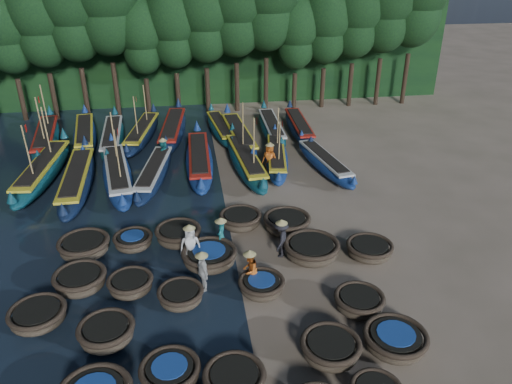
{
  "coord_description": "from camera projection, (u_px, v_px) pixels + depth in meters",
  "views": [
    {
      "loc": [
        -1.68,
        -18.27,
        12.21
      ],
      "look_at": [
        1.42,
        2.99,
        1.3
      ],
      "focal_mm": 35.0,
      "sensor_mm": 36.0,
      "label": 1
    }
  ],
  "objects": [
    {
      "name": "ground",
      "position": [
        234.0,
        251.0,
        21.87
      ],
      "size": [
        120.0,
        120.0,
        0.0
      ],
      "primitive_type": "plane",
      "color": "gray",
      "rests_on": "ground"
    },
    {
      "name": "foliage_wall",
      "position": [
        202.0,
        39.0,
        40.34
      ],
      "size": [
        40.0,
        3.0,
        10.0
      ],
      "primitive_type": "cube",
      "color": "black",
      "rests_on": "ground"
    },
    {
      "name": "coracle_6",
      "position": [
        170.0,
        373.0,
        15.19
      ],
      "size": [
        2.32,
        2.32,
        0.72
      ],
      "rotation": [
        0.0,
        0.0,
        0.43
      ],
      "color": "#4B3F2F",
      "rests_on": "ground"
    },
    {
      "name": "coracle_7",
      "position": [
        234.0,
        380.0,
        14.92
      ],
      "size": [
        1.93,
        1.93,
        0.76
      ],
      "rotation": [
        0.0,
        0.0,
        -0.07
      ],
      "color": "#4B3F2F",
      "rests_on": "ground"
    },
    {
      "name": "coracle_8",
      "position": [
        330.0,
        348.0,
        16.09
      ],
      "size": [
        2.42,
        2.42,
        0.74
      ],
      "rotation": [
        0.0,
        0.0,
        0.39
      ],
      "color": "#4B3F2F",
      "rests_on": "ground"
    },
    {
      "name": "coracle_9",
      "position": [
        395.0,
        340.0,
        16.44
      ],
      "size": [
        2.36,
        2.36,
        0.71
      ],
      "rotation": [
        0.0,
        0.0,
        -0.19
      ],
      "color": "#4B3F2F",
      "rests_on": "ground"
    },
    {
      "name": "coracle_10",
      "position": [
        38.0,
        316.0,
        17.54
      ],
      "size": [
        2.41,
        2.41,
        0.68
      ],
      "rotation": [
        0.0,
        0.0,
        0.33
      ],
      "color": "#4B3F2F",
      "rests_on": "ground"
    },
    {
      "name": "coracle_11",
      "position": [
        107.0,
        333.0,
        16.7
      ],
      "size": [
        2.13,
        2.13,
        0.77
      ],
      "rotation": [
        0.0,
        0.0,
        -0.22
      ],
      "color": "#4B3F2F",
      "rests_on": "ground"
    },
    {
      "name": "coracle_12",
      "position": [
        181.0,
        295.0,
        18.52
      ],
      "size": [
        2.03,
        2.03,
        0.68
      ],
      "rotation": [
        0.0,
        0.0,
        0.32
      ],
      "color": "#4B3F2F",
      "rests_on": "ground"
    },
    {
      "name": "coracle_13",
      "position": [
        262.0,
        285.0,
        19.07
      ],
      "size": [
        2.19,
        2.19,
        0.67
      ],
      "rotation": [
        0.0,
        0.0,
        0.41
      ],
      "color": "#4B3F2F",
      "rests_on": "ground"
    },
    {
      "name": "coracle_14",
      "position": [
        359.0,
        302.0,
        18.18
      ],
      "size": [
        2.06,
        2.06,
        0.71
      ],
      "rotation": [
        0.0,
        0.0,
        0.22
      ],
      "color": "#4B3F2F",
      "rests_on": "ground"
    },
    {
      "name": "coracle_15",
      "position": [
        80.0,
        280.0,
        19.25
      ],
      "size": [
        2.07,
        2.07,
        0.79
      ],
      "rotation": [
        0.0,
        0.0,
        0.03
      ],
      "color": "#4B3F2F",
      "rests_on": "ground"
    },
    {
      "name": "coracle_16",
      "position": [
        131.0,
        284.0,
        19.1
      ],
      "size": [
        2.0,
        2.0,
        0.7
      ],
      "rotation": [
        0.0,
        0.0,
        0.27
      ],
      "color": "#4B3F2F",
      "rests_on": "ground"
    },
    {
      "name": "coracle_17",
      "position": [
        209.0,
        257.0,
        20.69
      ],
      "size": [
        2.56,
        2.56,
        0.79
      ],
      "rotation": [
        0.0,
        0.0,
        -0.2
      ],
      "color": "#4B3F2F",
      "rests_on": "ground"
    },
    {
      "name": "coracle_18",
      "position": [
        311.0,
        249.0,
        21.12
      ],
      "size": [
        2.68,
        2.68,
        0.83
      ],
      "rotation": [
        0.0,
        0.0,
        0.23
      ],
      "color": "#4B3F2F",
      "rests_on": "ground"
    },
    {
      "name": "coracle_19",
      "position": [
        370.0,
        249.0,
        21.28
      ],
      "size": [
        2.33,
        2.33,
        0.68
      ],
      "rotation": [
        0.0,
        0.0,
        0.29
      ],
      "color": "#4B3F2F",
      "rests_on": "ground"
    },
    {
      "name": "coracle_20",
      "position": [
        84.0,
        246.0,
        21.37
      ],
      "size": [
        2.38,
        2.38,
        0.8
      ],
      "rotation": [
        0.0,
        0.0,
        -0.18
      ],
      "color": "#4B3F2F",
      "rests_on": "ground"
    },
    {
      "name": "coracle_21",
      "position": [
        133.0,
        241.0,
        21.89
      ],
      "size": [
        2.11,
        2.11,
        0.67
      ],
      "rotation": [
        0.0,
        0.0,
        0.42
      ],
      "color": "#4B3F2F",
      "rests_on": "ground"
    },
    {
      "name": "coracle_22",
      "position": [
        178.0,
        235.0,
        22.19
      ],
      "size": [
        2.49,
        2.49,
        0.83
      ],
      "rotation": [
        0.0,
        0.0,
        -0.41
      ],
      "color": "#4B3F2F",
      "rests_on": "ground"
    },
    {
      "name": "coracle_23",
      "position": [
        241.0,
        219.0,
        23.46
      ],
      "size": [
        2.02,
        2.02,
        0.77
      ],
      "rotation": [
        0.0,
        0.0,
        0.07
      ],
      "color": "#4B3F2F",
      "rests_on": "ground"
    },
    {
      "name": "coracle_24",
      "position": [
        287.0,
        223.0,
        23.11
      ],
      "size": [
        2.42,
        2.42,
        0.83
      ],
      "rotation": [
        0.0,
        0.0,
        0.21
      ],
      "color": "#4B3F2F",
      "rests_on": "ground"
    },
    {
      "name": "long_boat_1",
      "position": [
        43.0,
        171.0,
        27.96
      ],
      "size": [
        2.39,
        9.19,
        3.92
      ],
      "rotation": [
        0.0,
        0.0,
        -0.09
      ],
      "color": "#0D444E",
      "rests_on": "ground"
    },
    {
      "name": "long_boat_2",
      "position": [
        77.0,
        180.0,
        26.87
      ],
      "size": [
        1.96,
        9.17,
        1.62
      ],
      "rotation": [
        0.0,
        0.0,
        0.04
      ],
      "color": "#0F1D39",
      "rests_on": "ground"
    },
    {
      "name": "long_boat_3",
      "position": [
        117.0,
        174.0,
        27.58
      ],
      "size": [
        2.99,
        8.8,
        3.79
      ],
      "rotation": [
        0.0,
        0.0,
        0.17
      ],
      "color": "navy",
      "rests_on": "ground"
    },
    {
      "name": "long_boat_4",
      "position": [
        154.0,
        173.0,
        27.89
      ],
      "size": [
        2.69,
        7.82,
        1.39
      ],
      "rotation": [
        0.0,
        0.0,
        -0.17
      ],
      "color": "#0F1D39",
      "rests_on": "ground"
    },
    {
      "name": "long_boat_5",
      "position": [
        199.0,
        160.0,
        29.34
      ],
      "size": [
        1.73,
        9.09,
        1.6
      ],
      "rotation": [
        0.0,
        0.0,
        -0.02
      ],
      "color": "navy",
      "rests_on": "ground"
    },
    {
      "name": "long_boat_6",
      "position": [
        246.0,
        161.0,
        29.23
      ],
      "size": [
        2.28,
        8.85,
        3.77
      ],
      "rotation": [
        0.0,
        0.0,
        0.08
      ],
      "color": "#0D444E",
      "rests_on": "ground"
    },
    {
      "name": "long_boat_7",
      "position": [
        276.0,
        157.0,
        29.93
      ],
      "size": [
        2.45,
        7.64,
        3.28
      ],
      "rotation": [
        0.0,
        0.0,
        -0.15
      ],
      "color": "navy",
      "rests_on": "ground"
    },
    {
      "name": "long_boat_8",
      "position": [
        325.0,
        162.0,
        29.31
      ],
      "size": [
        2.54,
        7.38,
        1.32
      ],
      "rotation": [
        0.0,
        0.0,
        0.17
      ],
      "color": "navy",
      "rests_on": "ground"
    },
    {
      "name": "long_boat_9",
      "position": [
        46.0,
        138.0,
        32.54
      ],
      "size": [
        2.74,
        8.96,
        3.84
      ],
      "rotation": [
        0.0,
        0.0,
        0.13
      ],
      "color": "#0D444E",
      "rests_on": "ground"
    },
    {
      "name": "long_boat_10",
      "position": [
        85.0,
        135.0,
        33.23
      ],
      "size": [
        2.66,
        8.51,
        1.51
      ],
      "rotation": [
        0.0,
        0.0,
        0.14
      ],
      "color": "navy",
      "rests_on": "ground"
    },
    {
      "name": "long_boat_11",
      "position": [
        112.0,
        138.0,
        32.75
      ],
      "size": [
        1.95,
        8.68,
        1.53
      ],
      "rotation": [
        0.0,
        0.0,
        0.05
      ],
      "color": "#0D444E",
      "rests_on": "ground"
    },
    {
      "name": "long_boat_12",
      "position": [
        142.0,
        133.0,
        33.59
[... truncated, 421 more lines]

